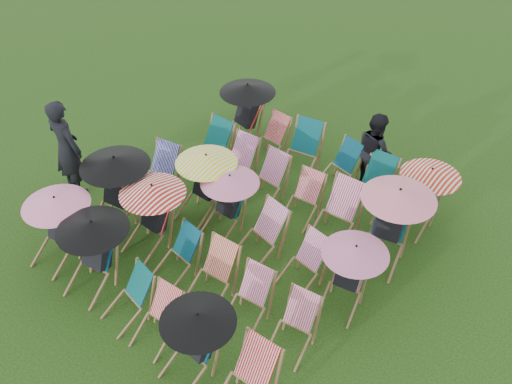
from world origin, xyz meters
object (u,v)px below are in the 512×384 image
Objects in this scene: deckchair_29 at (421,197)px; person_left at (66,148)px; deckchair_5 at (245,384)px; person_rear at (375,150)px; deckchair_0 at (56,228)px.

deckchair_29 is 6.39m from person_left.
deckchair_5 is 0.79× the size of deckchair_29.
person_rear is (-1.25, 0.50, 0.14)m from deckchair_29.
deckchair_0 reaches higher than deckchair_5.
deckchair_0 is at bearing -133.33° from deckchair_29.
deckchair_29 is (4.14, 4.53, -0.03)m from deckchair_0.
person_left is (-5.41, 1.30, 0.49)m from deckchair_5.
person_left is 1.25× the size of person_rear.
person_rear is at bearing 100.03° from deckchair_5.
deckchair_29 reaches higher than deckchair_5.
deckchair_5 is 5.25m from person_rear.
deckchair_5 is 0.62× the size of person_rear.
deckchair_29 is at bearing 41.45° from deckchair_0.
deckchair_0 reaches higher than deckchair_29.
deckchair_0 is 6.14m from deckchair_29.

